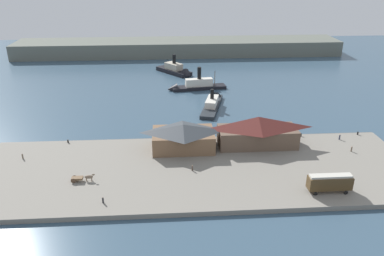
# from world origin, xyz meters

# --- Properties ---
(ground_plane) EXTENTS (320.00, 320.00, 0.00)m
(ground_plane) POSITION_xyz_m (0.00, 0.00, 0.00)
(ground_plane) COLOR #385166
(quay_promenade) EXTENTS (110.00, 36.00, 1.20)m
(quay_promenade) POSITION_xyz_m (0.00, -22.00, 0.60)
(quay_promenade) COLOR gray
(quay_promenade) RESTS_ON ground
(seawall_edge) EXTENTS (110.00, 0.80, 1.00)m
(seawall_edge) POSITION_xyz_m (0.00, -3.60, 0.50)
(seawall_edge) COLOR #666159
(seawall_edge) RESTS_ON ground
(ferry_shed_central_terminal) EXTENTS (17.06, 10.97, 7.10)m
(ferry_shed_central_terminal) POSITION_xyz_m (-2.83, -10.56, 4.80)
(ferry_shed_central_terminal) COLOR brown
(ferry_shed_central_terminal) RESTS_ON quay_promenade
(ferry_shed_east_terminal) EXTENTS (22.13, 8.77, 8.61)m
(ferry_shed_east_terminal) POSITION_xyz_m (17.88, -10.04, 5.58)
(ferry_shed_east_terminal) COLOR brown
(ferry_shed_east_terminal) RESTS_ON quay_promenade
(street_tram) EXTENTS (9.78, 2.75, 4.32)m
(street_tram) POSITION_xyz_m (28.78, -34.37, 3.72)
(street_tram) COLOR #4C381E
(street_tram) RESTS_ON quay_promenade
(horse_cart) EXTENTS (5.53, 1.56, 1.87)m
(horse_cart) POSITION_xyz_m (-27.47, -26.22, 2.13)
(horse_cart) COLOR brown
(horse_cart) RESTS_ON quay_promenade
(pedestrian_standing_center) EXTENTS (0.41, 0.41, 1.66)m
(pedestrian_standing_center) POSITION_xyz_m (42.71, -8.06, 1.96)
(pedestrian_standing_center) COLOR #33384C
(pedestrian_standing_center) RESTS_ON quay_promenade
(pedestrian_near_east_shed) EXTENTS (0.37, 0.37, 1.51)m
(pedestrian_near_east_shed) POSITION_xyz_m (-21.21, -35.40, 1.89)
(pedestrian_near_east_shed) COLOR #232328
(pedestrian_near_east_shed) RESTS_ON quay_promenade
(pedestrian_at_waters_edge) EXTENTS (0.38, 0.38, 1.52)m
(pedestrian_at_waters_edge) POSITION_xyz_m (-1.18, -22.99, 1.89)
(pedestrian_at_waters_edge) COLOR #4C3D33
(pedestrian_at_waters_edge) RESTS_ON quay_promenade
(pedestrian_near_west_shed) EXTENTS (0.39, 0.39, 1.57)m
(pedestrian_near_west_shed) POSITION_xyz_m (42.79, -15.59, 1.92)
(pedestrian_near_west_shed) COLOR #6B5B4C
(pedestrian_near_west_shed) RESTS_ON quay_promenade
(pedestrian_by_tram) EXTENTS (0.38, 0.38, 1.54)m
(pedestrian_by_tram) POSITION_xyz_m (-45.19, -13.95, 1.90)
(pedestrian_by_tram) COLOR #6B5B4C
(pedestrian_by_tram) RESTS_ON quay_promenade
(mooring_post_east) EXTENTS (0.44, 0.44, 0.90)m
(mooring_post_east) POSITION_xyz_m (49.61, -5.14, 1.65)
(mooring_post_east) COLOR black
(mooring_post_east) RESTS_ON quay_promenade
(mooring_post_center_west) EXTENTS (0.44, 0.44, 0.90)m
(mooring_post_center_west) POSITION_xyz_m (32.29, -5.10, 1.65)
(mooring_post_center_west) COLOR black
(mooring_post_center_west) RESTS_ON quay_promenade
(mooring_post_center_east) EXTENTS (0.44, 0.44, 0.90)m
(mooring_post_center_east) POSITION_xyz_m (-35.60, -4.91, 1.65)
(mooring_post_center_east) COLOR black
(mooring_post_center_east) RESTS_ON quay_promenade
(ferry_moored_west) EXTENTS (11.14, 26.04, 8.59)m
(ferry_moored_west) POSITION_xyz_m (9.82, 26.27, 1.18)
(ferry_moored_west) COLOR #23282D
(ferry_moored_west) RESTS_ON ground
(ferry_near_quay) EXTENTS (24.69, 7.67, 10.83)m
(ferry_near_quay) POSITION_xyz_m (3.57, 45.19, 1.55)
(ferry_near_quay) COLOR black
(ferry_near_quay) RESTS_ON ground
(ferry_approaching_east) EXTENTS (17.89, 20.07, 10.79)m
(ferry_approaching_east) POSITION_xyz_m (-2.21, 68.99, 1.63)
(ferry_approaching_east) COLOR black
(ferry_approaching_east) RESTS_ON ground
(far_headland) EXTENTS (180.00, 24.00, 8.00)m
(far_headland) POSITION_xyz_m (0.00, 110.00, 4.00)
(far_headland) COLOR #60665B
(far_headland) RESTS_ON ground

